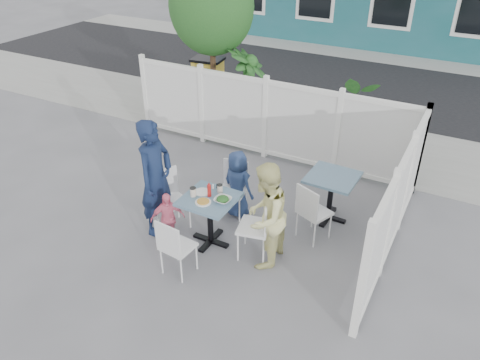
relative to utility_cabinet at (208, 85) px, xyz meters
The scene contains 29 objects.
ground 4.59m from the utility_cabinet, 61.46° to the right, with size 80.00×80.00×0.00m, color slate.
near_sidewalk 2.27m from the utility_cabinet, ahead, with size 24.00×2.60×0.01m, color gray.
street 4.16m from the utility_cabinet, 58.14° to the left, with size 24.00×5.00×0.01m, color black.
far_sidewalk 6.98m from the utility_cabinet, 71.76° to the left, with size 24.00×1.60×0.01m, color gray.
fence_back 2.79m from the utility_cabinet, 35.11° to the right, with size 5.86×0.08×1.60m.
fence_right 6.19m from the utility_cabinet, 33.30° to the right, with size 0.08×3.66×1.60m.
tree 2.18m from the utility_cabinet, 50.58° to the right, with size 1.80×1.62×3.59m.
utility_cabinet is the anchor object (origin of this frame).
potted_shrub_a 1.79m from the utility_cabinet, 30.75° to the right, with size 1.06×1.06×1.90m, color #1C501E.
potted_shrub_b 4.00m from the utility_cabinet, 14.48° to the right, with size 1.32×1.14×1.46m, color #1C501E.
main_table 5.26m from the utility_cabinet, 58.40° to the right, with size 0.76×0.76×0.79m.
spare_table 5.13m from the utility_cabinet, 36.48° to the right, with size 0.77×0.77×0.79m.
chair_left 4.82m from the utility_cabinet, 65.79° to the right, with size 0.56×0.57×0.96m.
chair_right 5.66m from the utility_cabinet, 51.21° to the right, with size 0.53×0.54×1.01m.
chair_back 4.49m from the utility_cabinet, 53.40° to the right, with size 0.48×0.46×0.91m.
chair_near 5.97m from the utility_cabinet, 63.04° to the right, with size 0.44×0.43×0.90m.
chair_spare 5.49m from the utility_cabinet, 42.57° to the right, with size 0.55×0.54×0.94m.
man 4.94m from the utility_cabinet, 67.57° to the right, with size 0.68×0.44×1.85m, color #152345.
woman 5.80m from the utility_cabinet, 50.90° to the right, with size 0.76×0.59×1.57m, color #D8D346.
boy 4.56m from the utility_cabinet, 52.77° to the right, with size 0.56×0.36×1.14m, color navy.
toddler 5.27m from the utility_cabinet, 65.22° to the right, with size 0.51×0.21×0.87m, color pink.
plate_main 5.38m from the utility_cabinet, 59.31° to the right, with size 0.23×0.23×0.01m, color white.
plate_side 5.11m from the utility_cabinet, 59.55° to the right, with size 0.23×0.23×0.02m, color white.
salad_bowl 5.38m from the utility_cabinet, 56.35° to the right, with size 0.24×0.24×0.06m, color white.
coffee_cup_a 5.21m from the utility_cabinet, 60.92° to the right, with size 0.09×0.09×0.13m, color beige.
coffee_cup_b 5.13m from the utility_cabinet, 56.62° to the right, with size 0.08×0.08×0.12m, color beige.
ketchup_bottle 5.22m from the utility_cabinet, 58.36° to the right, with size 0.06×0.06×0.19m, color #B31917.
salt_shaker 5.02m from the utility_cabinet, 57.74° to the right, with size 0.03×0.03×0.07m, color white.
pepper_shaker 5.01m from the utility_cabinet, 56.99° to the right, with size 0.03×0.03×0.07m, color black.
Camera 1 is at (3.61, -5.22, 4.47)m, focal length 35.00 mm.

